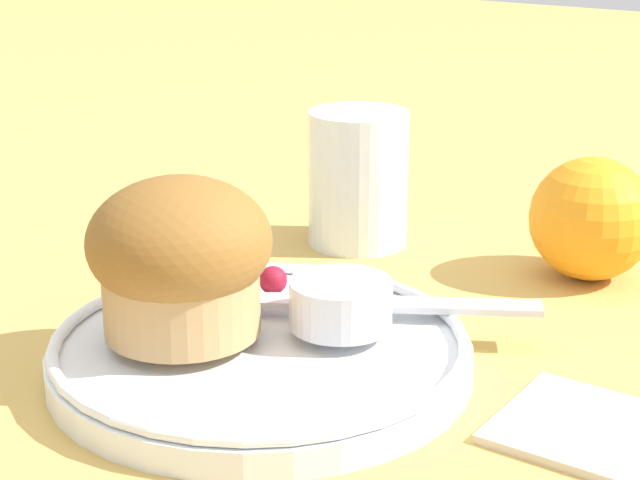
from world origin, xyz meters
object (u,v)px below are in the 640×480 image
object	(u,v)px
butter_knife	(349,303)
orange_fruit	(591,219)
juice_glass	(358,178)
muffin	(180,258)

from	to	relation	value
butter_knife	orange_fruit	bearing A→B (deg)	37.42
juice_glass	muffin	bearing A→B (deg)	-80.98
orange_fruit	juice_glass	distance (m)	0.15
muffin	orange_fruit	world-z (taller)	muffin
orange_fruit	juice_glass	world-z (taller)	juice_glass
orange_fruit	juice_glass	size ratio (longest dim) A/B	0.84
muffin	butter_knife	xyz separation A→B (m)	(0.05, 0.07, -0.04)
muffin	juice_glass	distance (m)	0.21
butter_knife	orange_fruit	world-z (taller)	orange_fruit
butter_knife	orange_fruit	size ratio (longest dim) A/B	2.40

